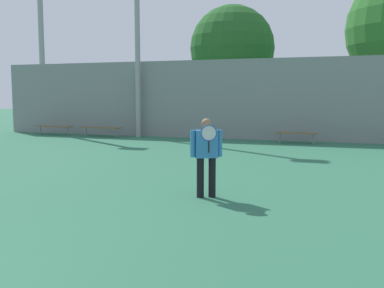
# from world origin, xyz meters

# --- Properties ---
(tennis_player) EXTENTS (0.56, 0.51, 1.52)m
(tennis_player) POSITION_xyz_m (1.42, 6.48, 0.87)
(tennis_player) COLOR black
(tennis_player) RESTS_ON ground_plane
(bench_courtside_near) EXTENTS (1.65, 0.40, 0.45)m
(bench_courtside_near) POSITION_xyz_m (1.99, 16.88, 0.41)
(bench_courtside_near) COLOR brown
(bench_courtside_near) RESTS_ON ground_plane
(bench_courtside_far) EXTENTS (1.98, 0.40, 0.45)m
(bench_courtside_far) POSITION_xyz_m (-9.69, 16.88, 0.41)
(bench_courtside_far) COLOR brown
(bench_courtside_far) RESTS_ON ground_plane
(bench_by_gate) EXTENTS (1.99, 0.40, 0.45)m
(bench_by_gate) POSITION_xyz_m (-7.06, 16.88, 0.41)
(bench_by_gate) COLOR brown
(bench_by_gate) RESTS_ON ground_plane
(light_pole_far_right) EXTENTS (0.90, 0.60, 9.63)m
(light_pole_far_right) POSITION_xyz_m (-11.19, 18.12, 5.52)
(light_pole_far_right) COLOR #939399
(light_pole_far_right) RESTS_ON ground_plane
(light_pole_center_back) EXTENTS (0.90, 0.60, 10.30)m
(light_pole_center_back) POSITION_xyz_m (-5.36, 17.45, 6.06)
(light_pole_center_back) COLOR #939399
(light_pole_center_back) RESTS_ON ground_plane
(back_fence) EXTENTS (25.81, 0.06, 3.53)m
(back_fence) POSITION_xyz_m (0.00, 17.81, 1.77)
(back_fence) COLOR gray
(back_fence) RESTS_ON ground_plane
(tree_green_broad) EXTENTS (4.80, 4.80, 7.02)m
(tree_green_broad) POSITION_xyz_m (-2.42, 23.62, 4.60)
(tree_green_broad) COLOR brown
(tree_green_broad) RESTS_ON ground_plane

